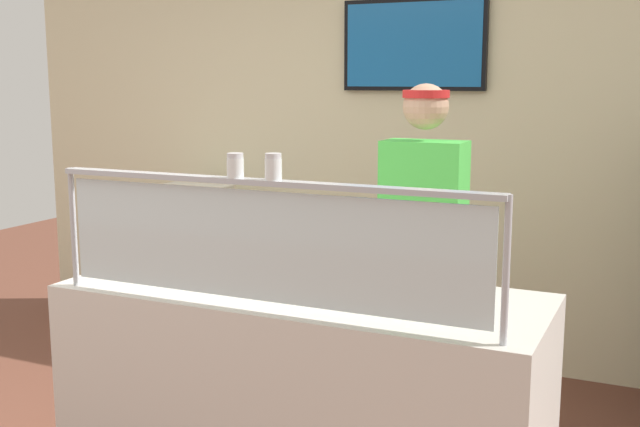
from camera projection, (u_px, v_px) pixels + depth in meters
name	position (u px, v px, depth m)	size (l,w,h in m)	color
shop_rear_unit	(445.00, 147.00, 4.85)	(6.33, 0.13, 2.70)	beige
serving_counter	(302.00, 403.00, 3.19)	(1.93, 0.76, 0.95)	silver
sneeze_guard	(262.00, 230.00, 2.77)	(1.76, 0.06, 0.48)	#B2B5BC
pizza_tray	(340.00, 286.00, 3.11)	(0.50, 0.50, 0.04)	#9EA0A8
pizza_server	(345.00, 283.00, 3.07)	(0.07, 0.28, 0.01)	#ADAFB7
parmesan_shaker	(235.00, 167.00, 2.78)	(0.06, 0.06, 0.09)	white
pepper_flake_shaker	(273.00, 168.00, 2.72)	(0.06, 0.06, 0.09)	white
worker_figure	(423.00, 246.00, 3.66)	(0.41, 0.50, 1.76)	#23232D
prep_shelf	(190.00, 287.00, 5.24)	(0.70, 0.55, 0.81)	#B7BABF
pizza_box_stack	(187.00, 208.00, 5.15)	(0.52, 0.50, 0.27)	silver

